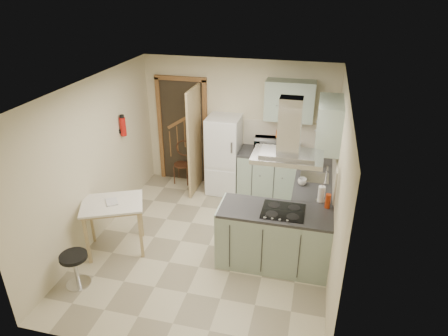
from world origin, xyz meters
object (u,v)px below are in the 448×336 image
(extractor_hood, at_px, (287,157))
(bentwood_chair, at_px, (183,164))
(fridge, at_px, (224,155))
(microwave, at_px, (268,145))
(peninsula, at_px, (274,237))
(stool, at_px, (76,270))
(drop_leaf_table, at_px, (115,226))

(extractor_hood, distance_m, bentwood_chair, 3.34)
(fridge, xyz_separation_m, microwave, (0.82, -0.01, 0.28))
(peninsula, relative_size, bentwood_chair, 2.00)
(fridge, height_order, stool, fridge)
(peninsula, distance_m, drop_leaf_table, 2.38)
(fridge, distance_m, peninsula, 2.35)
(drop_leaf_table, bearing_deg, extractor_hood, -19.16)
(extractor_hood, relative_size, bentwood_chair, 1.16)
(bentwood_chair, bearing_deg, microwave, -5.23)
(peninsula, bearing_deg, bentwood_chair, 134.95)
(extractor_hood, xyz_separation_m, microwave, (-0.50, 1.97, -0.69))
(extractor_hood, height_order, microwave, extractor_hood)
(microwave, bearing_deg, peninsula, -83.56)
(drop_leaf_table, bearing_deg, bentwood_chair, 59.31)
(bentwood_chair, relative_size, stool, 1.58)
(bentwood_chair, bearing_deg, fridge, -9.02)
(extractor_hood, xyz_separation_m, bentwood_chair, (-2.21, 2.12, -1.33))
(peninsula, relative_size, microwave, 3.21)
(microwave, bearing_deg, extractor_hood, -80.79)
(peninsula, bearing_deg, drop_leaf_table, -174.40)
(peninsula, xyz_separation_m, bentwood_chair, (-2.11, 2.12, -0.06))
(peninsula, relative_size, drop_leaf_table, 1.77)
(peninsula, distance_m, extractor_hood, 1.27)
(drop_leaf_table, relative_size, microwave, 1.81)
(fridge, relative_size, peninsula, 0.97)
(fridge, height_order, microwave, fridge)
(microwave, bearing_deg, stool, -129.96)
(bentwood_chair, distance_m, stool, 3.23)
(bentwood_chair, bearing_deg, peninsula, -45.28)
(peninsula, relative_size, extractor_hood, 1.72)
(fridge, height_order, bentwood_chair, fridge)
(extractor_hood, height_order, stool, extractor_hood)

